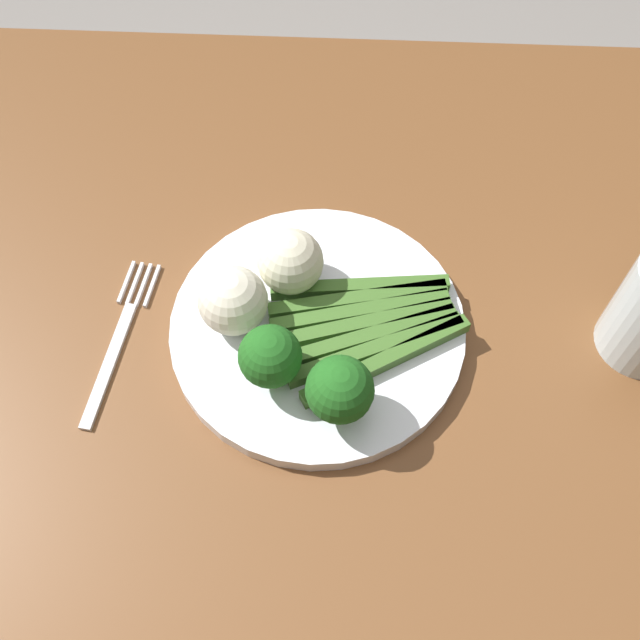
{
  "coord_description": "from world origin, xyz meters",
  "views": [
    {
      "loc": [
        0.02,
        -0.3,
        1.28
      ],
      "look_at": [
        0.0,
        0.01,
        0.77
      ],
      "focal_mm": 40.1,
      "sensor_mm": 36.0,
      "label": 1
    }
  ],
  "objects_px": {
    "dining_table": "(317,403)",
    "asparagus_bundle": "(367,324)",
    "plate": "(320,328)",
    "broccoli_left": "(340,390)",
    "fork": "(119,338)",
    "broccoli_right": "(270,357)",
    "cauliflower_back_right": "(233,301)",
    "cauliflower_near_center": "(290,261)"
  },
  "relations": [
    {
      "from": "dining_table",
      "to": "asparagus_bundle",
      "type": "bearing_deg",
      "value": 9.23
    },
    {
      "from": "plate",
      "to": "broccoli_left",
      "type": "height_order",
      "value": "broccoli_left"
    },
    {
      "from": "fork",
      "to": "broccoli_left",
      "type": "bearing_deg",
      "value": -101.34
    },
    {
      "from": "fork",
      "to": "broccoli_right",
      "type": "bearing_deg",
      "value": -98.25
    },
    {
      "from": "plate",
      "to": "fork",
      "type": "xyz_separation_m",
      "value": [
        -0.17,
        -0.02,
        -0.01
      ]
    },
    {
      "from": "broccoli_right",
      "to": "cauliflower_back_right",
      "type": "height_order",
      "value": "broccoli_right"
    },
    {
      "from": "cauliflower_back_right",
      "to": "broccoli_left",
      "type": "bearing_deg",
      "value": -41.89
    },
    {
      "from": "plate",
      "to": "cauliflower_back_right",
      "type": "bearing_deg",
      "value": 179.61
    },
    {
      "from": "plate",
      "to": "cauliflower_near_center",
      "type": "height_order",
      "value": "cauliflower_near_center"
    },
    {
      "from": "plate",
      "to": "cauliflower_back_right",
      "type": "xyz_separation_m",
      "value": [
        -0.07,
        0.0,
        0.04
      ]
    },
    {
      "from": "dining_table",
      "to": "asparagus_bundle",
      "type": "height_order",
      "value": "asparagus_bundle"
    },
    {
      "from": "asparagus_bundle",
      "to": "fork",
      "type": "relative_size",
      "value": 1.03
    },
    {
      "from": "asparagus_bundle",
      "to": "broccoli_right",
      "type": "relative_size",
      "value": 2.79
    },
    {
      "from": "fork",
      "to": "plate",
      "type": "bearing_deg",
      "value": -77.5
    },
    {
      "from": "dining_table",
      "to": "plate",
      "type": "bearing_deg",
      "value": 77.47
    },
    {
      "from": "cauliflower_near_center",
      "to": "fork",
      "type": "height_order",
      "value": "cauliflower_near_center"
    },
    {
      "from": "broccoli_left",
      "to": "cauliflower_back_right",
      "type": "relative_size",
      "value": 1.11
    },
    {
      "from": "broccoli_right",
      "to": "cauliflower_near_center",
      "type": "relative_size",
      "value": 1.08
    },
    {
      "from": "broccoli_right",
      "to": "cauliflower_back_right",
      "type": "xyz_separation_m",
      "value": [
        -0.04,
        0.05,
        -0.01
      ]
    },
    {
      "from": "plate",
      "to": "cauliflower_back_right",
      "type": "height_order",
      "value": "cauliflower_back_right"
    },
    {
      "from": "broccoli_left",
      "to": "cauliflower_near_center",
      "type": "relative_size",
      "value": 1.13
    },
    {
      "from": "cauliflower_near_center",
      "to": "fork",
      "type": "relative_size",
      "value": 0.34
    },
    {
      "from": "dining_table",
      "to": "fork",
      "type": "distance_m",
      "value": 0.21
    },
    {
      "from": "asparagus_bundle",
      "to": "broccoli_left",
      "type": "distance_m",
      "value": 0.09
    },
    {
      "from": "asparagus_bundle",
      "to": "fork",
      "type": "distance_m",
      "value": 0.21
    },
    {
      "from": "dining_table",
      "to": "cauliflower_near_center",
      "type": "xyz_separation_m",
      "value": [
        -0.03,
        0.05,
        0.17
      ]
    },
    {
      "from": "plate",
      "to": "fork",
      "type": "height_order",
      "value": "plate"
    },
    {
      "from": "dining_table",
      "to": "cauliflower_near_center",
      "type": "distance_m",
      "value": 0.18
    },
    {
      "from": "broccoli_right",
      "to": "cauliflower_back_right",
      "type": "distance_m",
      "value": 0.06
    },
    {
      "from": "broccoli_left",
      "to": "fork",
      "type": "height_order",
      "value": "broccoli_left"
    },
    {
      "from": "cauliflower_near_center",
      "to": "fork",
      "type": "xyz_separation_m",
      "value": [
        -0.14,
        -0.06,
        -0.04
      ]
    },
    {
      "from": "cauliflower_near_center",
      "to": "plate",
      "type": "bearing_deg",
      "value": -57.39
    },
    {
      "from": "dining_table",
      "to": "fork",
      "type": "bearing_deg",
      "value": -178.04
    },
    {
      "from": "asparagus_bundle",
      "to": "cauliflower_back_right",
      "type": "bearing_deg",
      "value": -18.38
    },
    {
      "from": "broccoli_right",
      "to": "cauliflower_near_center",
      "type": "height_order",
      "value": "broccoli_right"
    },
    {
      "from": "cauliflower_near_center",
      "to": "broccoli_left",
      "type": "bearing_deg",
      "value": -69.53
    },
    {
      "from": "broccoli_right",
      "to": "fork",
      "type": "xyz_separation_m",
      "value": [
        -0.14,
        0.04,
        -0.05
      ]
    },
    {
      "from": "broccoli_left",
      "to": "cauliflower_back_right",
      "type": "distance_m",
      "value": 0.12
    },
    {
      "from": "cauliflower_back_right",
      "to": "dining_table",
      "type": "bearing_deg",
      "value": -8.22
    },
    {
      "from": "asparagus_bundle",
      "to": "dining_table",
      "type": "bearing_deg",
      "value": -7.52
    },
    {
      "from": "asparagus_bundle",
      "to": "broccoli_right",
      "type": "height_order",
      "value": "broccoli_right"
    },
    {
      "from": "broccoli_left",
      "to": "cauliflower_back_right",
      "type": "bearing_deg",
      "value": 138.11
    }
  ]
}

